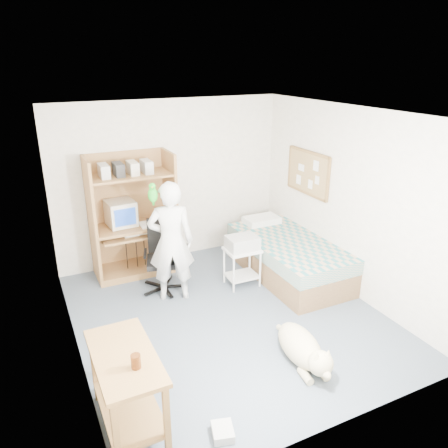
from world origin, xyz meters
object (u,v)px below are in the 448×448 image
object	(u,v)px
computer_hutch	(133,220)
side_desk	(127,380)
printer_cart	(242,261)
office_chair	(163,265)
dog	(303,348)
bed	(288,257)
person	(171,242)

from	to	relation	value
computer_hutch	side_desk	distance (m)	3.08
side_desk	printer_cart	bearing A→B (deg)	41.32
office_chair	dog	distance (m)	2.35
bed	dog	size ratio (longest dim) A/B	1.82
printer_cart	dog	bearing A→B (deg)	-95.78
person	computer_hutch	bearing A→B (deg)	-58.56
person	side_desk	bearing A→B (deg)	78.37
side_desk	printer_cart	size ratio (longest dim) A/B	1.78
dog	printer_cart	bearing A→B (deg)	89.61
person	dog	size ratio (longest dim) A/B	1.46
computer_hutch	person	size ratio (longest dim) A/B	1.10
office_chair	dog	world-z (taller)	office_chair
bed	side_desk	xyz separation A→B (m)	(-2.85, -1.82, 0.21)
dog	office_chair	bearing A→B (deg)	117.02
computer_hutch	dog	distance (m)	3.13
bed	side_desk	world-z (taller)	side_desk
office_chair	person	xyz separation A→B (m)	(0.03, -0.30, 0.46)
computer_hutch	dog	size ratio (longest dim) A/B	1.62
printer_cart	side_desk	bearing A→B (deg)	-137.22
bed	office_chair	bearing A→B (deg)	166.75
computer_hutch	bed	size ratio (longest dim) A/B	0.89
computer_hutch	office_chair	size ratio (longest dim) A/B	1.84
side_desk	computer_hutch	bearing A→B (deg)	73.86
computer_hutch	printer_cart	distance (m)	1.72
side_desk	person	distance (m)	2.25
computer_hutch	printer_cart	xyz separation A→B (m)	(1.24, -1.10, -0.45)
office_chair	dog	bearing A→B (deg)	-52.02
bed	printer_cart	size ratio (longest dim) A/B	3.60
dog	printer_cart	world-z (taller)	printer_cart
office_chair	dog	xyz separation A→B (m)	(0.81, -2.20, -0.17)
side_desk	office_chair	xyz separation A→B (m)	(1.06, 2.24, -0.14)
dog	person	bearing A→B (deg)	119.04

